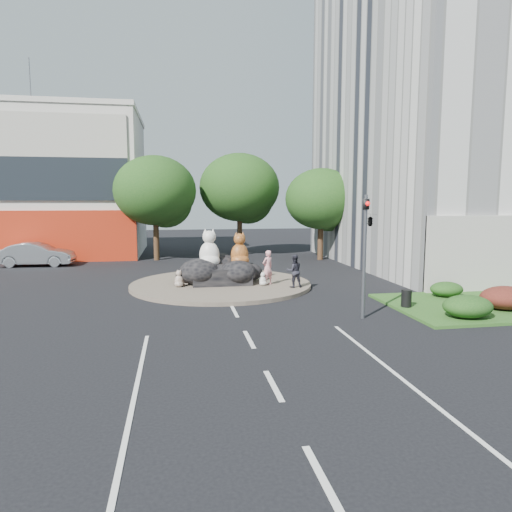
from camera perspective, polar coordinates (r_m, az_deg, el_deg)
The scene contains 21 objects.
ground at distance 16.01m, azimuth -0.86°, elevation -10.40°, with size 120.00×120.00×0.00m, color black.
roundabout_island at distance 25.63m, azimuth -4.39°, elevation -3.55°, with size 10.00×10.00×0.20m, color brown.
rock_plinth at distance 25.54m, azimuth -4.41°, elevation -2.33°, with size 3.20×2.60×0.90m, color black, non-canonical shape.
office_tower at distance 40.36m, azimuth 27.09°, elevation 24.64°, with size 20.00×20.00×35.00m, color silver.
grass_verge at distance 23.59m, azimuth 28.11°, elevation -5.39°, with size 10.00×6.00×0.12m, color #1F4E1A.
tree_left at distance 37.18m, azimuth -12.39°, elevation 7.56°, with size 6.46×6.46×8.27m.
tree_mid at distance 39.53m, azimuth -1.99°, elevation 8.13°, with size 6.84×6.84×8.76m.
tree_right at distance 36.97m, azimuth 8.21°, elevation 6.70°, with size 5.70×5.70×7.30m.
hedge_near_green at distance 20.16m, azimuth 24.93°, elevation -5.73°, with size 2.00×1.60×0.90m, color #143D13.
hedge_red at distance 22.41m, azimuth 28.75°, elevation -4.59°, with size 2.20×1.76×0.99m, color #451212.
hedge_back_green at distance 24.09m, azimuth 22.71°, elevation -3.84°, with size 1.60×1.28×0.72m, color #143D13.
traffic_light at distance 18.69m, azimuth 13.76°, elevation 3.23°, with size 0.44×1.24×5.00m.
street_lamp at distance 27.65m, azimuth 23.60°, elevation 5.95°, with size 2.34×0.22×8.06m.
cat_white at distance 25.22m, azimuth -5.86°, elevation 1.01°, with size 1.28×1.11×2.14m, color silver, non-canonical shape.
cat_tabby at distance 25.59m, azimuth -2.06°, elevation 0.89°, with size 1.15×1.00×1.92m, color #A25021, non-canonical shape.
kitten_calico at distance 24.60m, azimuth -9.60°, elevation -2.74°, with size 0.55×0.48×0.92m, color beige, non-canonical shape.
kitten_white at distance 24.64m, azimuth 0.86°, elevation -2.83°, with size 0.45×0.39×0.75m, color silver, non-canonical shape.
pedestrian_pink at distance 24.79m, azimuth 1.46°, elevation -1.45°, with size 0.69×0.45×1.88m, color pink.
pedestrian_dark at distance 24.11m, azimuth 4.79°, elevation -1.88°, with size 0.84×0.66×1.74m, color #212129.
parked_car at distance 36.80m, azimuth -25.75°, elevation 0.19°, with size 1.82×5.22×1.72m, color #A9ACB0.
litter_bin at distance 21.16m, azimuth 18.28°, elevation -5.04°, with size 0.44×0.44×0.76m, color black.
Camera 1 is at (-2.40, -15.08, 4.79)m, focal length 32.00 mm.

